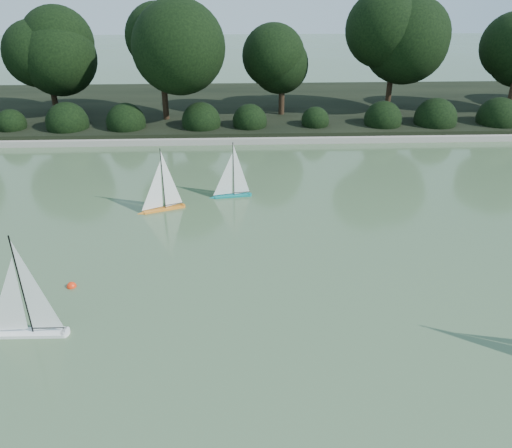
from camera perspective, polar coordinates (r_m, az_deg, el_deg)
The scene contains 9 objects.
ground at distance 7.82m, azimuth 2.74°, elevation -11.07°, with size 80.00×80.00×0.00m, color #32482B.
pond_coping at distance 15.87m, azimuth -0.01°, elevation 9.55°, with size 40.00×0.35×0.18m, color gray.
far_bank at distance 19.71m, azimuth -0.50°, elevation 13.17°, with size 40.00×8.00×0.30m, color black.
tree_line at distance 17.81m, azimuth 3.86°, elevation 19.80°, with size 26.31×3.93×4.39m.
shrub_hedge at distance 16.63m, azimuth -0.14°, elevation 11.66°, with size 29.10×1.10×1.10m.
sailboat_white_a at distance 8.16m, azimuth -25.40°, elevation -9.81°, with size 1.30×0.23×1.78m.
sailboat_orange at distance 11.36m, azimuth -11.01°, elevation 2.62°, with size 1.09×0.54×1.52m.
sailboat_teal at distance 11.88m, azimuth -3.11°, elevation 4.12°, with size 1.05×0.30×1.42m.
race_buoy at distance 9.14m, azimuth -20.33°, elevation -6.72°, with size 0.16×0.16×0.16m, color #FE2F0D.
Camera 1 is at (-0.62, -6.14, 4.80)m, focal length 35.00 mm.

